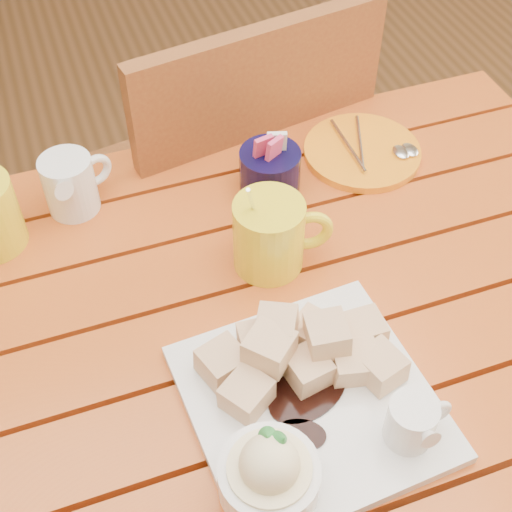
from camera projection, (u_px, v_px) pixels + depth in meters
name	position (u px, v px, depth m)	size (l,w,h in m)	color
table	(248.00, 367.00, 1.01)	(1.20, 0.79, 0.75)	#AE3C16
dessert_plate	(304.00, 406.00, 0.81)	(0.29, 0.29, 0.11)	white
coffee_mug_right	(271.00, 234.00, 0.96)	(0.14, 0.10, 0.16)	yellow
cream_pitcher	(71.00, 183.00, 1.04)	(0.11, 0.10, 0.09)	white
sugar_caddy	(270.00, 169.00, 1.08)	(0.09, 0.09, 0.10)	black
orange_saucer	(363.00, 152.00, 1.15)	(0.19, 0.19, 0.02)	orange
chair_far	(231.00, 188.00, 1.43)	(0.51, 0.51, 0.94)	brown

